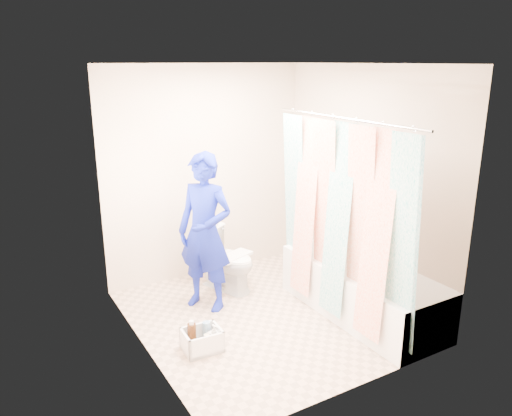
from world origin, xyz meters
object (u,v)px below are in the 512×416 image
bathtub (362,289)px  cleaning_caddy (203,340)px  toilet (227,259)px  plumber (205,232)px

bathtub → cleaning_caddy: (-1.62, 0.19, -0.18)m
bathtub → toilet: size_ratio=2.53×
cleaning_caddy → bathtub: bearing=-3.5°
toilet → cleaning_caddy: size_ratio=2.03×
plumber → cleaning_caddy: size_ratio=4.69×
cleaning_caddy → toilet: bearing=56.6°
bathtub → cleaning_caddy: 1.64m
bathtub → plumber: 1.64m
toilet → cleaning_caddy: toilet is taller
toilet → plumber: 0.64m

